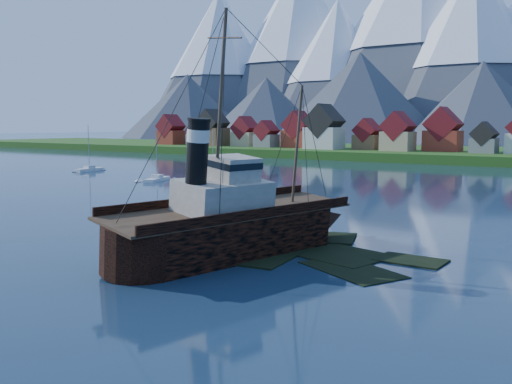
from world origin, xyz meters
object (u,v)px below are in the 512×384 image
Objects in this scene: tugboat_wreck at (241,223)px; sailboat_c at (213,173)px; sailboat_a at (157,180)px; sailboat_b at (90,170)px.

sailboat_c is at bearing 142.74° from tugboat_wreck.
tugboat_wreck is 2.62× the size of sailboat_a.
sailboat_c is (32.34, 12.22, -0.04)m from sailboat_b.
tugboat_wreck is 2.58× the size of sailboat_c.
sailboat_b is 1.11× the size of sailboat_c.
sailboat_c is (-58.29, 66.50, -2.69)m from tugboat_wreck.
tugboat_wreck is at bearing -36.54° from sailboat_b.
sailboat_a is 0.88× the size of sailboat_b.
sailboat_c is at bearing 15.08° from sailboat_b.
tugboat_wreck reaches higher than sailboat_c.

